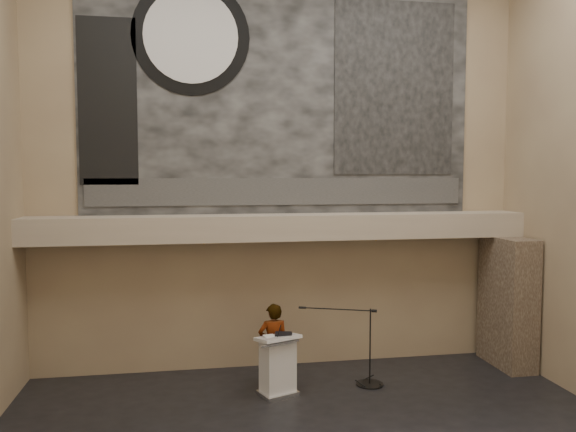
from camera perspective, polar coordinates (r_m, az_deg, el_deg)
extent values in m
cube|color=#866E55|center=(11.58, -0.68, 5.48)|extent=(10.00, 0.02, 8.50)
cube|color=#866E55|center=(3.90, 18.65, 7.63)|extent=(10.00, 0.02, 8.50)
cube|color=gray|center=(11.23, -0.35, -1.12)|extent=(10.00, 0.80, 0.50)
cylinder|color=#B2893D|center=(11.06, -8.52, -2.71)|extent=(0.04, 0.04, 0.06)
cylinder|color=#B2893D|center=(11.68, 8.93, -2.35)|extent=(0.04, 0.04, 0.06)
cube|color=black|center=(11.67, -0.67, 12.62)|extent=(8.00, 0.05, 5.00)
cube|color=#303030|center=(11.51, -0.62, 2.50)|extent=(7.76, 0.02, 0.55)
cylinder|color=black|center=(11.67, -9.82, 17.56)|extent=(2.30, 0.02, 2.30)
cylinder|color=silver|center=(11.65, -9.82, 17.58)|extent=(1.84, 0.02, 1.84)
cube|color=black|center=(12.26, 10.79, 12.62)|extent=(2.60, 0.02, 3.60)
cube|color=black|center=(11.54, -17.86, 11.01)|extent=(1.10, 0.02, 3.20)
cube|color=#45362A|center=(12.70, 21.42, -8.10)|extent=(0.60, 1.40, 2.70)
cube|color=silver|center=(10.67, -1.05, -17.54)|extent=(0.78, 0.70, 0.08)
cube|color=silver|center=(10.49, -1.05, -14.90)|extent=(0.68, 0.58, 0.96)
cube|color=silver|center=(10.32, -1.04, -12.26)|extent=(0.87, 0.75, 0.13)
cube|color=black|center=(10.37, -0.45, -11.91)|extent=(0.35, 0.31, 0.04)
cube|color=silver|center=(10.28, -1.81, -12.13)|extent=(0.25, 0.31, 0.00)
imported|color=silver|center=(10.86, -1.51, -12.95)|extent=(0.59, 0.40, 1.58)
cylinder|color=black|center=(11.27, 8.30, -16.54)|extent=(0.52, 0.52, 0.02)
cylinder|color=black|center=(11.03, 8.34, -13.02)|extent=(0.03, 0.03, 1.47)
cylinder|color=black|center=(10.89, 4.90, -9.41)|extent=(1.36, 0.54, 0.02)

